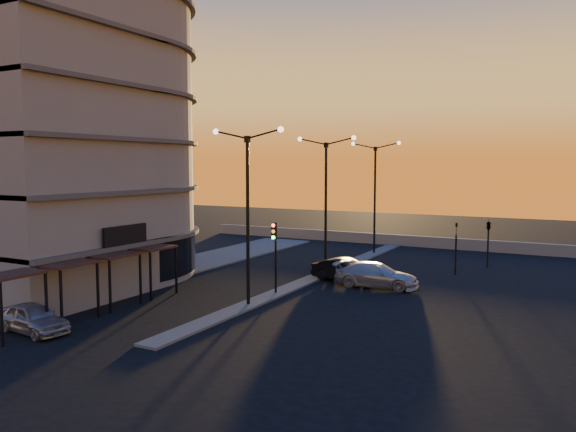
# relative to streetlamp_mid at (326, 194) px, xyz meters

# --- Properties ---
(ground) EXTENTS (120.00, 120.00, 0.00)m
(ground) POSITION_rel_streetlamp_mid_xyz_m (0.00, -10.00, -5.59)
(ground) COLOR black
(ground) RESTS_ON ground
(sidewalk_west) EXTENTS (5.00, 40.00, 0.12)m
(sidewalk_west) POSITION_rel_streetlamp_mid_xyz_m (-10.50, -6.00, -5.53)
(sidewalk_west) COLOR #4B4B49
(sidewalk_west) RESTS_ON ground
(median) EXTENTS (1.20, 36.00, 0.12)m
(median) POSITION_rel_streetlamp_mid_xyz_m (0.00, 0.00, -5.53)
(median) COLOR #4B4B49
(median) RESTS_ON ground
(parapet) EXTENTS (44.00, 0.50, 1.00)m
(parapet) POSITION_rel_streetlamp_mid_xyz_m (2.00, 16.00, -5.09)
(parapet) COLOR slate
(parapet) RESTS_ON ground
(building) EXTENTS (14.35, 17.08, 25.00)m
(building) POSITION_rel_streetlamp_mid_xyz_m (-14.00, -9.97, 6.32)
(building) COLOR slate
(building) RESTS_ON ground
(streetlamp_near) EXTENTS (4.32, 0.32, 9.51)m
(streetlamp_near) POSITION_rel_streetlamp_mid_xyz_m (0.00, -10.00, 0.00)
(streetlamp_near) COLOR black
(streetlamp_near) RESTS_ON ground
(streetlamp_mid) EXTENTS (4.32, 0.32, 9.51)m
(streetlamp_mid) POSITION_rel_streetlamp_mid_xyz_m (0.00, 0.00, 0.00)
(streetlamp_mid) COLOR black
(streetlamp_mid) RESTS_ON ground
(streetlamp_far) EXTENTS (4.32, 0.32, 9.51)m
(streetlamp_far) POSITION_rel_streetlamp_mid_xyz_m (0.00, 10.00, 0.00)
(streetlamp_far) COLOR black
(streetlamp_far) RESTS_ON ground
(traffic_light_main) EXTENTS (0.28, 0.44, 4.25)m
(traffic_light_main) POSITION_rel_streetlamp_mid_xyz_m (0.00, -7.13, -2.70)
(traffic_light_main) COLOR black
(traffic_light_main) RESTS_ON ground
(signal_east_a) EXTENTS (0.13, 0.16, 3.60)m
(signal_east_a) POSITION_rel_streetlamp_mid_xyz_m (8.00, 4.00, -3.66)
(signal_east_a) COLOR black
(signal_east_a) RESTS_ON ground
(signal_east_b) EXTENTS (0.42, 1.99, 3.60)m
(signal_east_b) POSITION_rel_streetlamp_mid_xyz_m (9.50, 8.00, -2.49)
(signal_east_b) COLOR black
(signal_east_b) RESTS_ON ground
(car_hatchback) EXTENTS (4.08, 2.01, 1.34)m
(car_hatchback) POSITION_rel_streetlamp_mid_xyz_m (-6.01, -18.65, -4.92)
(car_hatchback) COLOR #9E9FA5
(car_hatchback) RESTS_ON ground
(car_sedan) EXTENTS (4.64, 2.29, 1.46)m
(car_sedan) POSITION_rel_streetlamp_mid_xyz_m (2.15, -1.66, -4.86)
(car_sedan) COLOR black
(car_sedan) RESTS_ON ground
(car_wagon) EXTENTS (5.33, 2.50, 1.50)m
(car_wagon) POSITION_rel_streetlamp_mid_xyz_m (4.50, -2.29, -4.84)
(car_wagon) COLOR #AFB0B7
(car_wagon) RESTS_ON ground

